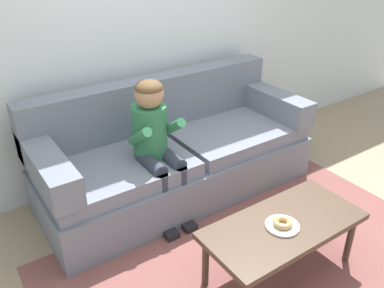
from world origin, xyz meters
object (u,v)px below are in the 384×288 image
(couch, at_px, (174,155))
(toy_controller, at_px, (284,203))
(donut, at_px, (283,223))
(person_child, at_px, (155,138))
(coffee_table, at_px, (283,229))

(couch, relative_size, toy_controller, 10.07)
(donut, bearing_deg, toy_controller, 40.66)
(person_child, relative_size, toy_controller, 4.87)
(person_child, distance_m, toy_controller, 1.22)
(couch, height_order, toy_controller, couch)
(couch, height_order, coffee_table, couch)
(toy_controller, bearing_deg, couch, 110.39)
(donut, relative_size, toy_controller, 0.53)
(couch, distance_m, toy_controller, 0.99)
(person_child, bearing_deg, coffee_table, -72.11)
(coffee_table, distance_m, donut, 0.09)
(coffee_table, height_order, toy_controller, coffee_table)
(coffee_table, height_order, donut, donut)
(couch, height_order, donut, couch)
(couch, xyz_separation_m, person_child, (-0.29, -0.21, 0.33))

